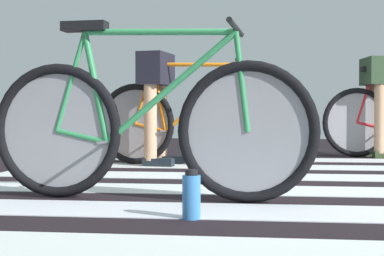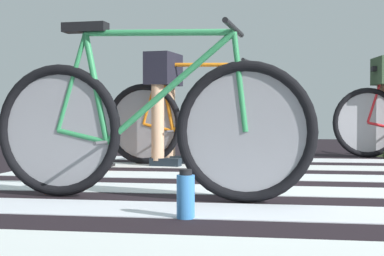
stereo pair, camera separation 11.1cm
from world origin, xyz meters
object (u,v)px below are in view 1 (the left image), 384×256
object	(u,v)px
bicycle_1_of_3	(148,126)
traffic_cone	(73,139)
water_bottle	(191,196)
cyclist_2_of_3	(156,93)
cyclist_3_of_3	(376,93)
bicycle_2_of_3	(191,121)

from	to	relation	value
bicycle_1_of_3	traffic_cone	xyz separation A→B (m)	(-0.95, 1.62, -0.14)
water_bottle	traffic_cone	distance (m)	2.46
cyclist_2_of_3	cyclist_3_of_3	world-z (taller)	cyclist_3_of_3
water_bottle	traffic_cone	world-z (taller)	traffic_cone
bicycle_1_of_3	cyclist_2_of_3	distance (m)	2.08
bicycle_2_of_3	traffic_cone	distance (m)	1.00
cyclist_3_of_3	traffic_cone	distance (m)	3.16
bicycle_1_of_3	water_bottle	world-z (taller)	bicycle_1_of_3
bicycle_1_of_3	bicycle_2_of_3	xyz separation A→B (m)	(-0.02, 1.99, 0.00)
cyclist_2_of_3	traffic_cone	distance (m)	0.84
bicycle_2_of_3	water_bottle	bearing A→B (deg)	-73.83
traffic_cone	bicycle_2_of_3	bearing A→B (deg)	21.77
cyclist_2_of_3	water_bottle	size ratio (longest dim) A/B	4.64
bicycle_2_of_3	cyclist_3_of_3	world-z (taller)	cyclist_3_of_3
bicycle_2_of_3	cyclist_3_of_3	xyz separation A→B (m)	(1.77, 1.23, 0.28)
cyclist_2_of_3	traffic_cone	size ratio (longest dim) A/B	1.88
bicycle_1_of_3	cyclist_2_of_3	bearing A→B (deg)	103.52
cyclist_2_of_3	traffic_cone	bearing A→B (deg)	-136.80
bicycle_1_of_3	traffic_cone	world-z (taller)	bicycle_1_of_3
cyclist_2_of_3	cyclist_3_of_3	xyz separation A→B (m)	(2.08, 1.18, 0.03)
bicycle_1_of_3	bicycle_2_of_3	world-z (taller)	same
bicycle_1_of_3	water_bottle	bearing A→B (deg)	-56.33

